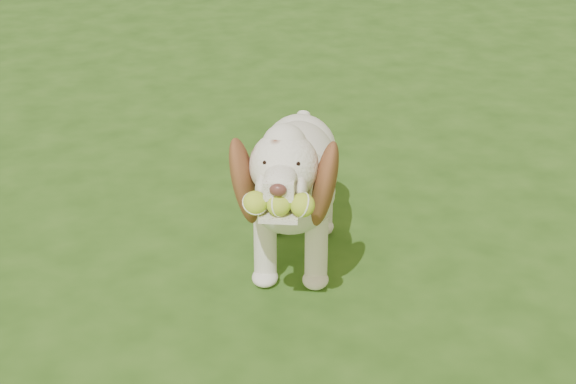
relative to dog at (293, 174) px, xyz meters
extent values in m
plane|color=#264A15|center=(-0.08, 0.00, -0.36)|extent=(80.00, 80.00, 0.00)
ellipsoid|color=white|center=(0.03, 0.09, -0.03)|extent=(0.47, 0.63, 0.30)
ellipsoid|color=white|center=(-0.04, -0.11, 0.00)|extent=(0.38, 0.38, 0.29)
ellipsoid|color=white|center=(0.10, 0.27, -0.04)|extent=(0.34, 0.34, 0.27)
cylinder|color=white|center=(-0.08, -0.22, 0.08)|extent=(0.23, 0.27, 0.23)
sphere|color=white|center=(-0.12, -0.32, 0.19)|extent=(0.26, 0.26, 0.21)
sphere|color=white|center=(-0.11, -0.31, 0.25)|extent=(0.17, 0.17, 0.13)
cube|color=white|center=(-0.16, -0.43, 0.19)|extent=(0.12, 0.14, 0.06)
ellipsoid|color=#592D28|center=(-0.18, -0.49, 0.20)|extent=(0.06, 0.05, 0.04)
cube|color=white|center=(-0.16, -0.45, 0.11)|extent=(0.15, 0.16, 0.01)
ellipsoid|color=brown|center=(-0.23, -0.27, 0.13)|extent=(0.17, 0.19, 0.32)
ellipsoid|color=brown|center=(0.00, -0.36, 0.13)|extent=(0.15, 0.22, 0.32)
cylinder|color=white|center=(0.14, 0.39, -0.01)|extent=(0.10, 0.15, 0.11)
cylinder|color=white|center=(-0.12, -0.07, -0.23)|extent=(0.10, 0.10, 0.26)
cylinder|color=white|center=(0.04, -0.13, -0.23)|extent=(0.10, 0.10, 0.26)
cylinder|color=white|center=(0.01, 0.29, -0.23)|extent=(0.10, 0.10, 0.26)
cylinder|color=white|center=(0.17, 0.23, -0.23)|extent=(0.10, 0.10, 0.26)
sphere|color=#C9E940|center=(-0.24, -0.45, 0.15)|extent=(0.09, 0.09, 0.07)
sphere|color=#C9E940|center=(-0.18, -0.48, 0.15)|extent=(0.09, 0.09, 0.07)
sphere|color=#C9E940|center=(-0.11, -0.50, 0.15)|extent=(0.09, 0.09, 0.07)
camera|label=1|loc=(-0.78, -2.80, 1.38)|focal=60.00mm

